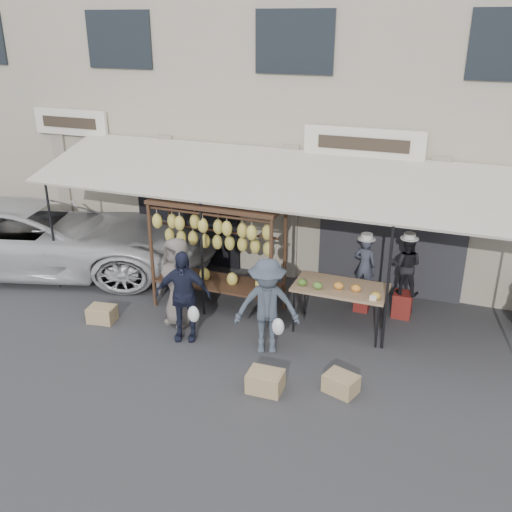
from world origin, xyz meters
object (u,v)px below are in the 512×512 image
at_px(crate_near_a, 265,381).
at_px(customer_right, 267,307).
at_px(crate_near_b, 341,384).
at_px(van, 29,220).
at_px(vendor_left, 365,265).
at_px(customer_left, 178,282).
at_px(customer_mid, 183,296).
at_px(vendor_right, 406,265).
at_px(crate_far, 102,314).
at_px(produce_table, 340,289).
at_px(banana_rack, 216,235).

bearing_deg(crate_near_a, customer_right, 109.03).
bearing_deg(crate_near_b, customer_right, 154.53).
relative_size(crate_near_a, crate_near_b, 1.10).
distance_m(customer_right, van, 6.46).
bearing_deg(crate_near_a, vendor_left, 74.96).
height_order(customer_right, crate_near_b, customer_right).
bearing_deg(customer_left, customer_right, 7.94).
relative_size(customer_mid, van, 0.30).
bearing_deg(customer_right, vendor_right, 26.84).
bearing_deg(crate_far, produce_table, 16.50).
distance_m(produce_table, crate_near_b, 2.05).
bearing_deg(van, crate_far, -135.37).
relative_size(vendor_left, customer_left, 0.66).
height_order(banana_rack, vendor_left, banana_rack).
bearing_deg(crate_far, vendor_left, 26.34).
xyz_separation_m(vendor_left, customer_right, (-1.25, -2.12, -0.11)).
distance_m(vendor_right, customer_mid, 4.25).
bearing_deg(crate_near_b, customer_left, 162.98).
height_order(vendor_right, customer_mid, customer_mid).
bearing_deg(crate_near_b, crate_near_a, -160.71).
distance_m(vendor_right, crate_near_b, 3.06).
bearing_deg(customer_right, crate_near_a, -90.81).
relative_size(produce_table, vendor_left, 1.48).
bearing_deg(vendor_left, vendor_right, -172.39).
bearing_deg(customer_right, vendor_left, 39.72).
height_order(customer_left, crate_far, customer_left).
bearing_deg(produce_table, crate_far, -163.50).
relative_size(customer_mid, crate_near_a, 3.14).
bearing_deg(van, vendor_right, -102.34).
relative_size(vendor_left, customer_mid, 0.68).
height_order(crate_near_a, crate_near_b, crate_near_a).
bearing_deg(crate_near_a, customer_mid, 153.04).
bearing_deg(crate_far, customer_left, 18.20).
height_order(produce_table, van, van).
relative_size(banana_rack, produce_table, 1.53).
bearing_deg(crate_far, banana_rack, 34.74).
relative_size(customer_left, customer_mid, 1.02).
height_order(customer_right, van, van).
relative_size(produce_table, customer_mid, 1.00).
relative_size(produce_table, crate_near_b, 3.44).
bearing_deg(customer_mid, customer_left, 109.32).
relative_size(customer_right, crate_far, 3.48).
distance_m(banana_rack, crate_near_a, 3.24).
bearing_deg(customer_mid, banana_rack, 67.97).
distance_m(banana_rack, crate_near_b, 3.78).
distance_m(produce_table, crate_far, 4.58).
distance_m(vendor_right, crate_far, 5.91).
distance_m(produce_table, crate_near_a, 2.43).
distance_m(customer_left, crate_near_a, 2.78).
xyz_separation_m(customer_right, crate_near_b, (1.50, -0.71, -0.72)).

